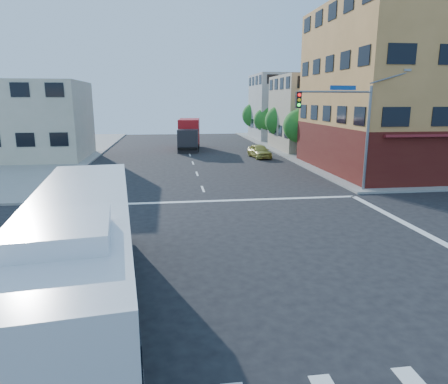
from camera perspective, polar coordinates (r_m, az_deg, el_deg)
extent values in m
plane|color=black|center=(15.66, 0.91, -9.88)|extent=(120.00, 120.00, 0.00)
cube|color=gray|center=(62.00, 29.38, 5.76)|extent=(50.00, 50.00, 0.15)
cube|color=#D3914B|center=(39.57, 27.16, 12.93)|extent=(18.00, 15.00, 14.00)
cube|color=#511912|center=(39.77, 26.41, 5.74)|extent=(18.09, 15.08, 4.00)
cube|color=tan|center=(51.95, 14.25, 10.85)|extent=(12.00, 10.00, 9.00)
cube|color=#A9A9A4|center=(65.16, 9.66, 11.85)|extent=(12.00, 10.00, 10.00)
cube|color=beige|center=(46.73, -26.52, 9.09)|extent=(12.00, 10.00, 8.00)
cylinder|color=slate|center=(28.34, 19.76, 7.00)|extent=(0.18, 0.18, 7.00)
cylinder|color=slate|center=(26.94, 15.66, 13.62)|extent=(5.01, 0.62, 0.12)
cube|color=black|center=(25.82, 10.57, 12.81)|extent=(0.32, 0.30, 1.00)
sphere|color=#FF0C0C|center=(25.66, 10.72, 13.47)|extent=(0.20, 0.20, 0.20)
sphere|color=yellow|center=(25.66, 10.69, 12.80)|extent=(0.20, 0.20, 0.20)
sphere|color=#19FF33|center=(25.66, 10.67, 12.14)|extent=(0.20, 0.20, 0.20)
cube|color=#154593|center=(27.18, 16.65, 14.08)|extent=(1.80, 0.22, 0.28)
cube|color=gray|center=(29.73, 24.67, 15.55)|extent=(0.50, 0.22, 0.14)
cylinder|color=#3A2315|center=(44.80, 10.62, 6.20)|extent=(0.28, 0.28, 1.92)
sphere|color=#1C601B|center=(44.59, 10.75, 9.26)|extent=(3.60, 3.60, 3.60)
sphere|color=#1C601B|center=(44.39, 11.42, 10.38)|extent=(2.52, 2.52, 2.52)
cylinder|color=#3A2315|center=(52.41, 7.90, 7.29)|extent=(0.28, 0.28, 1.99)
sphere|color=#1C601B|center=(52.23, 7.98, 10.04)|extent=(3.80, 3.80, 3.80)
sphere|color=#1C601B|center=(52.01, 8.54, 11.06)|extent=(2.66, 2.66, 2.66)
cylinder|color=#3A2315|center=(60.13, 5.86, 8.01)|extent=(0.28, 0.28, 1.89)
sphere|color=#1C601B|center=(59.98, 5.91, 10.21)|extent=(3.40, 3.40, 3.40)
sphere|color=#1C601B|center=(59.75, 6.38, 11.00)|extent=(2.38, 2.38, 2.38)
cylinder|color=#3A2315|center=(67.91, 4.28, 8.67)|extent=(0.28, 0.28, 2.03)
sphere|color=#1C601B|center=(67.76, 4.32, 10.87)|extent=(4.00, 4.00, 4.00)
sphere|color=#1C601B|center=(67.53, 4.73, 11.71)|extent=(2.80, 2.80, 2.80)
cube|color=black|center=(12.57, -19.28, -13.73)|extent=(4.23, 12.98, 0.48)
cube|color=silver|center=(12.06, -19.75, -8.20)|extent=(4.21, 12.95, 3.02)
cube|color=black|center=(12.00, -19.81, -7.37)|extent=(4.22, 12.58, 1.33)
cube|color=black|center=(18.05, -18.12, -0.87)|extent=(2.48, 0.36, 1.43)
cube|color=#E5590C|center=(17.87, -18.35, 2.46)|extent=(2.02, 0.30, 0.30)
cube|color=silver|center=(11.64, -20.29, -1.52)|extent=(4.12, 12.69, 0.13)
cube|color=silver|center=(8.53, -22.39, -5.06)|extent=(2.16, 2.54, 0.38)
cube|color=#056737|center=(12.09, -26.28, -12.71)|extent=(0.72, 5.79, 0.30)
cube|color=#056737|center=(11.80, -12.92, -12.26)|extent=(0.72, 5.79, 0.30)
cylinder|color=black|center=(16.47, -22.64, -7.68)|extent=(0.45, 1.13, 1.10)
cylinder|color=#99999E|center=(16.49, -23.15, -7.70)|extent=(0.11, 0.55, 0.55)
cylinder|color=black|center=(16.28, -13.72, -7.27)|extent=(0.45, 1.13, 1.10)
cylinder|color=#99999E|center=(16.28, -13.19, -7.24)|extent=(0.11, 0.55, 0.55)
cylinder|color=black|center=(9.05, -12.57, -25.03)|extent=(0.45, 1.13, 1.10)
cylinder|color=#99999E|center=(9.05, -11.54, -24.96)|extent=(0.11, 0.55, 0.55)
cube|color=#222227|center=(47.88, -5.17, 7.26)|extent=(2.60, 2.50, 2.71)
cube|color=black|center=(46.86, -5.24, 7.65)|extent=(2.19, 0.29, 1.04)
cube|color=#B11419|center=(51.75, -4.98, 8.62)|extent=(3.03, 6.04, 3.12)
cube|color=black|center=(50.66, -5.01, 6.69)|extent=(3.06, 8.51, 0.31)
cylinder|color=black|center=(48.25, -6.44, 6.28)|extent=(0.39, 1.06, 1.04)
cylinder|color=black|center=(48.14, -3.83, 6.32)|extent=(0.39, 1.06, 1.04)
cylinder|color=black|center=(51.24, -6.21, 6.67)|extent=(0.39, 1.06, 1.04)
cylinder|color=black|center=(51.14, -3.75, 6.71)|extent=(0.39, 1.06, 1.04)
cylinder|color=black|center=(53.82, -6.03, 6.98)|extent=(0.39, 1.06, 1.04)
cylinder|color=black|center=(53.73, -3.68, 7.01)|extent=(0.39, 1.06, 1.04)
imported|color=gold|center=(43.49, 5.09, 5.85)|extent=(2.18, 4.42, 1.45)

